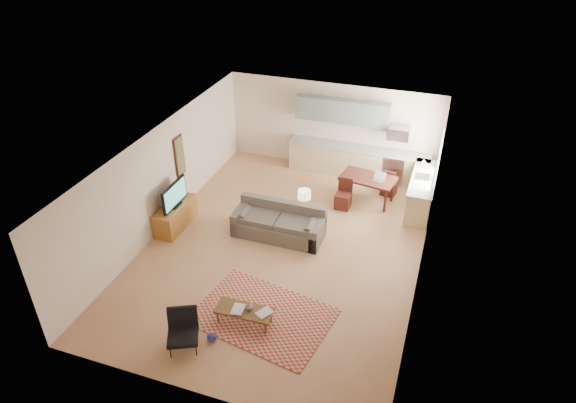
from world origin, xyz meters
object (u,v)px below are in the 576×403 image
at_px(tv_credenza, 175,216).
at_px(console_table, 304,218).
at_px(sofa, 279,222).
at_px(dining_table, 367,189).
at_px(armchair, 183,333).
at_px(coffee_table, 244,316).

xyz_separation_m(tv_credenza, console_table, (3.18, 0.95, 0.01)).
distance_m(sofa, dining_table, 2.96).
distance_m(armchair, console_table, 4.64).
height_order(sofa, console_table, sofa).
relative_size(sofa, dining_table, 1.60).
bearing_deg(armchair, coffee_table, 23.58).
bearing_deg(dining_table, console_table, -114.28).
height_order(tv_credenza, console_table, console_table).
bearing_deg(sofa, armchair, -96.36).
distance_m(tv_credenza, console_table, 3.32).
height_order(armchair, dining_table, armchair).
bearing_deg(console_table, tv_credenza, -166.05).
xyz_separation_m(sofa, tv_credenza, (-2.66, -0.48, -0.09)).
xyz_separation_m(coffee_table, tv_credenza, (-3.04, 2.60, 0.15)).
bearing_deg(console_table, armchair, -104.96).
xyz_separation_m(tv_credenza, dining_table, (4.42, 2.86, 0.05)).
relative_size(sofa, armchair, 3.10).
bearing_deg(armchair, dining_table, 45.43).
height_order(armchair, console_table, armchair).
xyz_separation_m(armchair, console_table, (0.98, 4.53, -0.05)).
bearing_deg(console_table, dining_table, 54.23).
relative_size(sofa, tv_credenza, 1.70).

